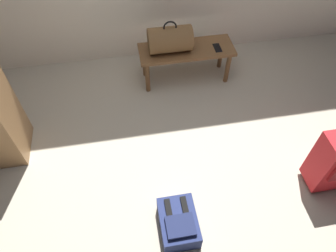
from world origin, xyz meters
name	(u,v)px	position (x,y,z in m)	size (l,w,h in m)	color
ground_plane	(182,154)	(0.00, 0.00, 0.00)	(6.60, 6.60, 0.00)	#B2A893
bench	(186,53)	(0.25, 1.03, 0.34)	(1.00, 0.36, 0.41)	brown
duffel_bag_brown	(170,39)	(0.07, 1.03, 0.54)	(0.44, 0.26, 0.34)	brown
cell_phone	(217,48)	(0.57, 0.98, 0.41)	(0.07, 0.14, 0.01)	black
backpack_navy	(178,223)	(-0.17, -0.67, 0.09)	(0.28, 0.38, 0.21)	navy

